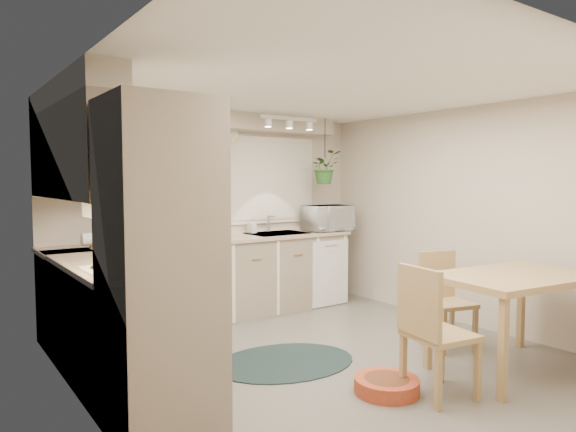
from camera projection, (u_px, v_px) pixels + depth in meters
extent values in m
plane|color=#625E56|center=(327.00, 360.00, 4.56)|extent=(4.20, 4.20, 0.00)
plane|color=white|center=(328.00, 87.00, 4.39)|extent=(4.20, 4.20, 0.00)
cube|color=#BFB19D|center=(216.00, 213.00, 6.18)|extent=(4.00, 0.04, 2.40)
cube|color=#BFB19D|center=(90.00, 242.00, 3.31)|extent=(0.04, 4.20, 2.40)
cube|color=#BFB19D|center=(467.00, 217.00, 5.63)|extent=(0.04, 4.20, 2.40)
cube|color=gray|center=(102.00, 319.00, 4.25)|extent=(0.60, 1.85, 0.90)
cube|color=gray|center=(213.00, 281.00, 5.87)|extent=(3.60, 0.60, 0.90)
cube|color=tan|center=(102.00, 263.00, 4.22)|extent=(0.64, 1.89, 0.04)
cube|color=tan|center=(213.00, 240.00, 5.83)|extent=(3.64, 0.64, 0.04)
cube|color=gray|center=(160.00, 268.00, 3.21)|extent=(0.65, 0.65, 2.10)
cube|color=silver|center=(207.00, 263.00, 3.39)|extent=(0.02, 0.56, 0.58)
cube|color=gray|center=(77.00, 153.00, 4.18)|extent=(0.35, 2.00, 0.75)
cube|color=gray|center=(138.00, 159.00, 5.41)|extent=(2.00, 0.35, 0.75)
cube|color=#BFB19D|center=(73.00, 93.00, 4.13)|extent=(0.30, 2.00, 0.20)
cube|color=#BFB19D|center=(205.00, 119.00, 5.86)|extent=(3.60, 0.30, 0.20)
cube|color=silver|center=(125.00, 270.00, 3.76)|extent=(0.52, 0.58, 0.02)
cube|color=silver|center=(121.00, 208.00, 3.72)|extent=(0.40, 0.60, 0.14)
cube|color=silver|center=(265.00, 180.00, 6.53)|extent=(1.40, 0.02, 1.00)
cube|color=silver|center=(265.00, 180.00, 6.54)|extent=(1.50, 0.02, 1.10)
cube|color=#A5A7AD|center=(278.00, 237.00, 6.36)|extent=(0.70, 0.48, 0.10)
cube|color=silver|center=(330.00, 273.00, 6.49)|extent=(0.58, 0.02, 0.83)
cube|color=silver|center=(289.00, 118.00, 6.06)|extent=(0.80, 0.04, 0.04)
cylinder|color=#C39445|center=(227.00, 132.00, 6.17)|extent=(0.30, 0.03, 0.30)
cube|color=tan|center=(513.00, 322.00, 4.29)|extent=(1.40, 1.02, 0.82)
cube|color=tan|center=(440.00, 331.00, 3.78)|extent=(0.53, 0.53, 0.98)
cube|color=tan|center=(449.00, 301.00, 4.88)|extent=(0.53, 0.53, 0.91)
ellipsoid|color=black|center=(285.00, 362.00, 4.51)|extent=(1.41, 1.15, 0.01)
cylinder|color=#C24026|center=(387.00, 385.00, 3.86)|extent=(0.63, 0.63, 0.11)
imported|color=silver|center=(328.00, 215.00, 6.68)|extent=(0.62, 0.36, 0.41)
imported|color=silver|center=(252.00, 230.00, 6.32)|extent=(0.12, 0.20, 0.09)
imported|color=#2B5B24|center=(325.00, 171.00, 6.61)|extent=(0.45, 0.49, 0.34)
cube|color=black|center=(136.00, 227.00, 5.32)|extent=(0.22, 0.26, 0.36)
cube|color=#A5A7AD|center=(181.00, 233.00, 5.63)|extent=(0.29, 0.19, 0.16)
cube|color=tan|center=(210.00, 228.00, 5.86)|extent=(0.12, 0.12, 0.23)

